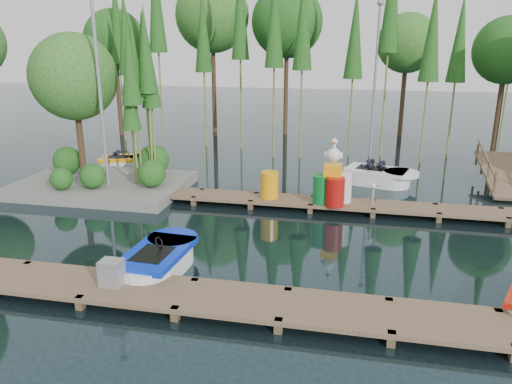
% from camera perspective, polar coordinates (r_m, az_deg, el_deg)
% --- Properties ---
extents(ground_plane, '(90.00, 90.00, 0.00)m').
position_cam_1_polar(ground_plane, '(15.11, -2.26, -4.42)').
color(ground_plane, '#1C2E34').
extents(near_dock, '(18.00, 1.50, 0.50)m').
position_cam_1_polar(near_dock, '(11.12, -8.08, -11.61)').
color(near_dock, brown).
rests_on(near_dock, ground).
extents(far_dock, '(15.00, 1.20, 0.50)m').
position_cam_1_polar(far_dock, '(17.15, 3.03, -0.96)').
color(far_dock, brown).
rests_on(far_dock, ground).
extents(island, '(6.20, 4.20, 6.75)m').
position_cam_1_polar(island, '(19.69, -18.21, 9.39)').
color(island, slate).
rests_on(island, ground).
extents(tree_screen, '(34.42, 18.53, 10.31)m').
position_cam_1_polar(tree_screen, '(24.84, -0.92, 18.44)').
color(tree_screen, '#422E1C').
rests_on(tree_screen, ground).
extents(lamp_island, '(0.30, 0.30, 7.25)m').
position_cam_1_polar(lamp_island, '(18.51, -17.55, 12.37)').
color(lamp_island, gray).
rests_on(lamp_island, ground).
extents(lamp_rear, '(0.30, 0.30, 7.25)m').
position_cam_1_polar(lamp_rear, '(24.65, 13.55, 13.68)').
color(lamp_rear, gray).
rests_on(lamp_rear, ground).
extents(ramp, '(1.50, 3.94, 1.49)m').
position_cam_1_polar(ramp, '(21.44, 26.51, 1.92)').
color(ramp, brown).
rests_on(ramp, ground).
extents(boat_blue, '(1.46, 2.94, 0.96)m').
position_cam_1_polar(boat_blue, '(12.67, -11.10, -7.80)').
color(boat_blue, white).
rests_on(boat_blue, ground).
extents(boat_yellow_far, '(2.75, 1.84, 1.26)m').
position_cam_1_polar(boat_yellow_far, '(23.03, -14.82, 3.30)').
color(boat_yellow_far, white).
rests_on(boat_yellow_far, ground).
extents(boat_white_far, '(3.22, 2.10, 1.40)m').
position_cam_1_polar(boat_white_far, '(20.38, 13.72, 1.75)').
color(boat_white_far, white).
rests_on(boat_white_far, ground).
extents(utility_cabinet, '(0.48, 0.41, 0.59)m').
position_cam_1_polar(utility_cabinet, '(11.61, -16.17, -8.86)').
color(utility_cabinet, gray).
rests_on(utility_cabinet, near_dock).
extents(yellow_barrel, '(0.61, 0.61, 0.92)m').
position_cam_1_polar(yellow_barrel, '(17.07, 1.57, 0.83)').
color(yellow_barrel, '#FF9F0D').
rests_on(yellow_barrel, far_dock).
extents(drum_cluster, '(1.26, 1.16, 2.18)m').
position_cam_1_polar(drum_cluster, '(16.63, 8.81, 0.83)').
color(drum_cluster, '#0C6D27').
rests_on(drum_cluster, far_dock).
extents(seagull_post, '(0.46, 0.25, 0.73)m').
position_cam_1_polar(seagull_post, '(16.81, 13.24, 0.22)').
color(seagull_post, gray).
rests_on(seagull_post, far_dock).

